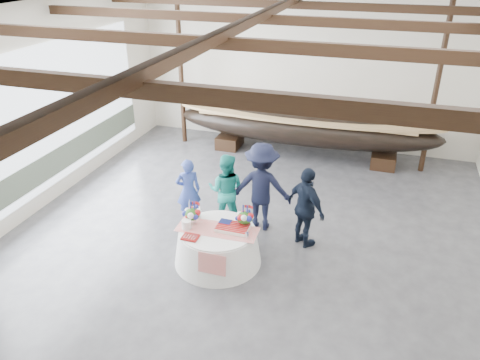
% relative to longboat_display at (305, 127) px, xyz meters
% --- Properties ---
extents(floor, '(10.00, 12.00, 0.01)m').
position_rel_longboat_display_xyz_m(floor, '(-0.24, -4.98, -0.90)').
color(floor, '#3D3D42').
rests_on(floor, ground).
extents(wall_back, '(10.00, 0.02, 4.50)m').
position_rel_longboat_display_xyz_m(wall_back, '(-0.24, 1.02, 1.35)').
color(wall_back, silver).
rests_on(wall_back, ground).
extents(wall_left, '(0.02, 12.00, 4.50)m').
position_rel_longboat_display_xyz_m(wall_left, '(-5.24, -4.98, 1.35)').
color(wall_left, silver).
rests_on(wall_left, ground).
extents(ceiling, '(10.00, 12.00, 0.01)m').
position_rel_longboat_display_xyz_m(ceiling, '(-0.24, -4.98, 3.60)').
color(ceiling, white).
rests_on(ceiling, wall_back).
extents(pavilion_structure, '(9.80, 11.76, 4.50)m').
position_rel_longboat_display_xyz_m(pavilion_structure, '(-0.24, -4.13, 3.10)').
color(pavilion_structure, black).
rests_on(pavilion_structure, ground).
extents(open_bay, '(0.03, 7.00, 3.20)m').
position_rel_longboat_display_xyz_m(open_bay, '(-5.19, -3.98, 0.93)').
color(open_bay, silver).
rests_on(open_bay, ground).
extents(longboat_display, '(7.52, 1.50, 1.41)m').
position_rel_longboat_display_xyz_m(longboat_display, '(0.00, 0.00, 0.00)').
color(longboat_display, black).
rests_on(longboat_display, ground).
extents(banquet_table, '(1.68, 1.68, 0.72)m').
position_rel_longboat_display_xyz_m(banquet_table, '(-0.60, -5.52, -0.54)').
color(banquet_table, silver).
rests_on(banquet_table, ground).
extents(tabletop_items, '(1.57, 0.95, 0.40)m').
position_rel_longboat_display_xyz_m(tabletop_items, '(-0.64, -5.41, -0.03)').
color(tabletop_items, red).
rests_on(tabletop_items, banquet_table).
extents(guest_woman_blue, '(0.65, 0.58, 1.48)m').
position_rel_longboat_display_xyz_m(guest_woman_blue, '(-1.73, -4.28, -0.16)').
color(guest_woman_blue, navy).
rests_on(guest_woman_blue, ground).
extents(guest_woman_teal, '(0.85, 0.69, 1.64)m').
position_rel_longboat_display_xyz_m(guest_woman_teal, '(-0.91, -4.14, -0.08)').
color(guest_woman_teal, teal).
rests_on(guest_woman_teal, ground).
extents(guest_man_left, '(1.33, 0.85, 1.95)m').
position_rel_longboat_display_xyz_m(guest_man_left, '(-0.14, -4.07, 0.08)').
color(guest_man_left, black).
rests_on(guest_man_left, ground).
extents(guest_man_right, '(1.04, 0.95, 1.71)m').
position_rel_longboat_display_xyz_m(guest_man_right, '(0.88, -4.44, -0.04)').
color(guest_man_right, black).
rests_on(guest_man_right, ground).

